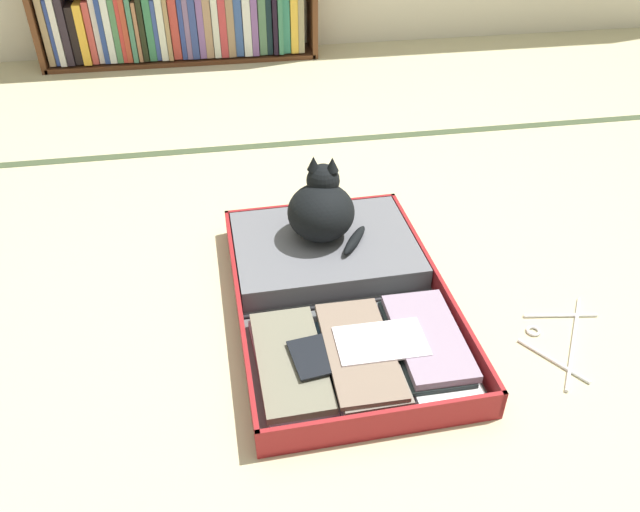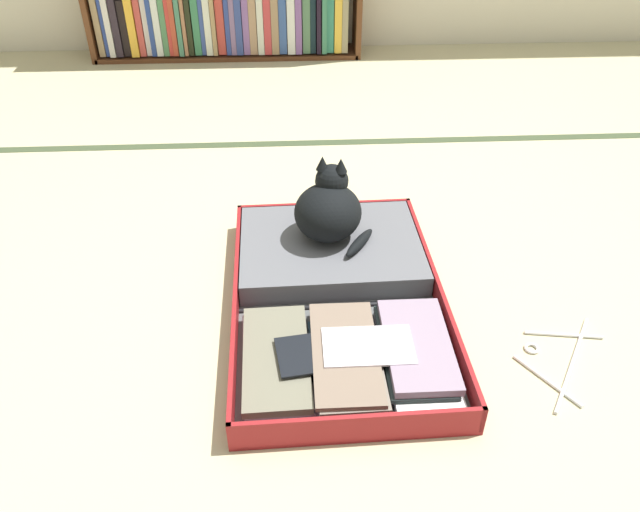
# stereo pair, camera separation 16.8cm
# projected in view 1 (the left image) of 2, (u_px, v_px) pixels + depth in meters

# --- Properties ---
(ground_plane) EXTENTS (10.00, 10.00, 0.00)m
(ground_plane) POSITION_uv_depth(u_px,v_px,m) (359.00, 304.00, 1.85)
(ground_plane) COLOR #C0B78D
(tatami_border) EXTENTS (4.80, 0.05, 0.00)m
(tatami_border) POSITION_uv_depth(u_px,v_px,m) (305.00, 142.00, 2.72)
(tatami_border) COLOR #3B492F
(tatami_border) RESTS_ON ground_plane
(open_suitcase) EXTENTS (0.62, 0.95, 0.09)m
(open_suitcase) POSITION_uv_depth(u_px,v_px,m) (338.00, 289.00, 1.84)
(open_suitcase) COLOR maroon
(open_suitcase) RESTS_ON ground_plane
(black_cat) EXTENTS (0.28, 0.28, 0.26)m
(black_cat) POSITION_uv_depth(u_px,v_px,m) (322.00, 209.00, 1.94)
(black_cat) COLOR black
(black_cat) RESTS_ON open_suitcase
(clothes_hanger) EXTENTS (0.27, 0.33, 0.01)m
(clothes_hanger) POSITION_uv_depth(u_px,v_px,m) (560.00, 338.00, 1.73)
(clothes_hanger) COLOR silver
(clothes_hanger) RESTS_ON ground_plane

